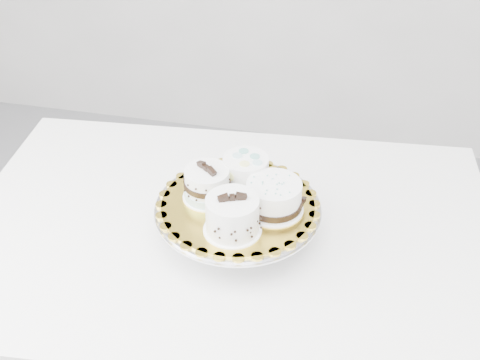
% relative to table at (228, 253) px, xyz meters
% --- Properties ---
extents(table, '(1.24, 0.88, 0.75)m').
position_rel_table_xyz_m(table, '(0.00, 0.00, 0.00)').
color(table, white).
rests_on(table, floor).
extents(cake_stand, '(0.35, 0.35, 0.09)m').
position_rel_table_xyz_m(cake_stand, '(0.03, -0.03, 0.14)').
color(cake_stand, gray).
rests_on(cake_stand, table).
extents(cake_board, '(0.41, 0.41, 0.00)m').
position_rel_table_xyz_m(cake_board, '(0.03, -0.03, 0.18)').
color(cake_board, gold).
rests_on(cake_board, cake_stand).
extents(cake_swirl, '(0.13, 0.13, 0.09)m').
position_rel_table_xyz_m(cake_swirl, '(0.04, -0.12, 0.21)').
color(cake_swirl, white).
rests_on(cake_swirl, cake_board).
extents(cake_banded, '(0.13, 0.13, 0.08)m').
position_rel_table_xyz_m(cake_banded, '(-0.04, -0.03, 0.21)').
color(cake_banded, white).
rests_on(cake_banded, cake_board).
extents(cake_dots, '(0.12, 0.12, 0.07)m').
position_rel_table_xyz_m(cake_dots, '(0.03, 0.03, 0.21)').
color(cake_dots, white).
rests_on(cake_dots, cake_board).
extents(cake_ribbon, '(0.13, 0.13, 0.07)m').
position_rel_table_xyz_m(cake_ribbon, '(0.11, -0.04, 0.21)').
color(cake_ribbon, white).
rests_on(cake_ribbon, cake_board).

